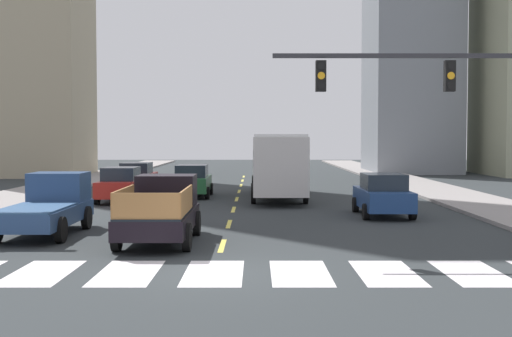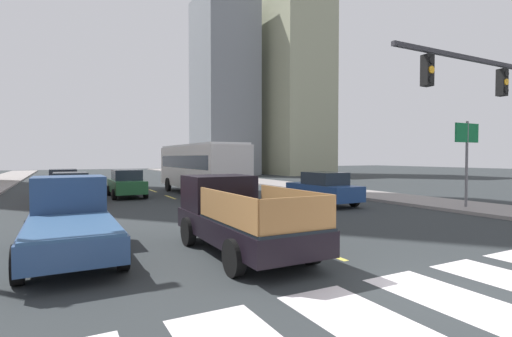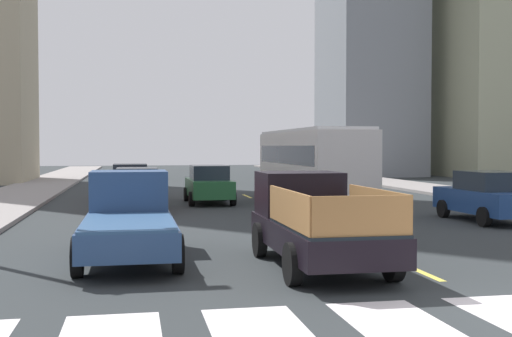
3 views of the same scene
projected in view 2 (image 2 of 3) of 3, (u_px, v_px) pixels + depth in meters
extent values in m
plane|color=#2B3032|center=(456.00, 301.00, 6.51)|extent=(160.00, 160.00, 0.00)
cube|color=gray|center=(327.00, 190.00, 27.80)|extent=(3.86, 110.00, 0.15)
cube|color=silver|center=(370.00, 325.00, 5.57)|extent=(1.37, 3.11, 0.01)
cube|color=silver|center=(456.00, 300.00, 6.51)|extent=(1.37, 3.11, 0.01)
cube|color=#DFCB4B|center=(316.00, 250.00, 10.05)|extent=(0.16, 2.40, 0.01)
cube|color=#DFCB4B|center=(238.00, 222.00, 14.47)|extent=(0.16, 2.40, 0.01)
cube|color=#DFCB4B|center=(196.00, 206.00, 18.89)|extent=(0.16, 2.40, 0.01)
cube|color=#DFCB4B|center=(170.00, 197.00, 23.32)|extent=(0.16, 2.40, 0.01)
cube|color=#DFCB4B|center=(153.00, 191.00, 27.74)|extent=(0.16, 2.40, 0.01)
cube|color=#DFCB4B|center=(140.00, 186.00, 32.16)|extent=(0.16, 2.40, 0.01)
cube|color=#DFCB4B|center=(130.00, 183.00, 36.58)|extent=(0.16, 2.40, 0.01)
cube|color=#DFCB4B|center=(123.00, 180.00, 41.01)|extent=(0.16, 2.40, 0.01)
cube|color=black|center=(243.00, 228.00, 9.63)|extent=(1.96, 5.20, 0.56)
cube|color=black|center=(218.00, 192.00, 11.11)|extent=(1.84, 1.60, 1.00)
cube|color=#19232D|center=(213.00, 185.00, 11.49)|extent=(1.72, 0.08, 0.56)
cube|color=black|center=(261.00, 221.00, 8.78)|extent=(1.84, 3.30, 0.06)
cylinder|color=black|center=(188.00, 231.00, 10.56)|extent=(0.22, 0.80, 0.80)
cylinder|color=black|center=(250.00, 226.00, 11.47)|extent=(0.22, 0.80, 0.80)
cylinder|color=black|center=(234.00, 258.00, 7.80)|extent=(0.22, 0.80, 0.80)
cylinder|color=black|center=(310.00, 247.00, 8.71)|extent=(0.22, 0.80, 0.80)
cube|color=olive|center=(226.00, 208.00, 8.34)|extent=(0.06, 3.17, 0.70)
cube|color=olive|center=(293.00, 203.00, 9.18)|extent=(0.06, 3.17, 0.70)
cube|color=olive|center=(299.00, 215.00, 7.36)|extent=(1.80, 0.06, 0.70)
cube|color=navy|center=(71.00, 232.00, 9.13)|extent=(1.96, 5.20, 0.56)
cube|color=navy|center=(69.00, 194.00, 10.61)|extent=(1.84, 1.60, 1.00)
cube|color=#19232D|center=(69.00, 186.00, 11.00)|extent=(1.72, 0.08, 0.56)
cube|color=navy|center=(72.00, 225.00, 8.28)|extent=(1.84, 3.30, 0.06)
cylinder|color=black|center=(29.00, 235.00, 10.07)|extent=(0.22, 0.80, 0.80)
cylinder|color=black|center=(107.00, 229.00, 10.98)|extent=(0.22, 0.80, 0.80)
cylinder|color=black|center=(18.00, 264.00, 7.31)|extent=(0.22, 0.80, 0.80)
cylinder|color=black|center=(123.00, 253.00, 8.22)|extent=(0.22, 0.80, 0.80)
cube|color=silver|center=(200.00, 167.00, 24.73)|extent=(2.50, 10.80, 2.70)
cube|color=#19232D|center=(200.00, 162.00, 24.72)|extent=(2.52, 9.94, 0.80)
cube|color=silver|center=(200.00, 146.00, 24.68)|extent=(2.40, 10.37, 0.12)
cylinder|color=black|center=(168.00, 185.00, 27.15)|extent=(0.22, 1.00, 1.00)
cylinder|color=black|center=(201.00, 184.00, 28.31)|extent=(0.22, 1.00, 1.00)
cylinder|color=black|center=(196.00, 192.00, 21.56)|extent=(0.22, 1.00, 1.00)
cylinder|color=black|center=(235.00, 190.00, 22.72)|extent=(0.22, 1.00, 1.00)
cube|color=#215A30|center=(126.00, 186.00, 23.37)|extent=(1.80, 4.40, 0.76)
cube|color=#1E2833|center=(127.00, 175.00, 23.22)|extent=(1.58, 2.11, 0.64)
cylinder|color=black|center=(109.00, 191.00, 24.17)|extent=(0.22, 0.64, 0.64)
cylinder|color=black|center=(137.00, 190.00, 25.01)|extent=(0.22, 0.64, 0.64)
cylinder|color=black|center=(114.00, 195.00, 21.76)|extent=(0.22, 0.64, 0.64)
cylinder|color=black|center=(146.00, 193.00, 22.60)|extent=(0.22, 0.64, 0.64)
cube|color=red|center=(71.00, 192.00, 19.34)|extent=(1.80, 4.40, 0.76)
cube|color=#1E2833|center=(70.00, 179.00, 19.19)|extent=(1.58, 2.11, 0.64)
cylinder|color=black|center=(51.00, 198.00, 20.14)|extent=(0.22, 0.64, 0.64)
cylinder|color=black|center=(88.00, 196.00, 20.98)|extent=(0.22, 0.64, 0.64)
cylinder|color=black|center=(50.00, 203.00, 17.73)|extent=(0.22, 0.64, 0.64)
cylinder|color=black|center=(92.00, 201.00, 18.57)|extent=(0.22, 0.64, 0.64)
cube|color=red|center=(63.00, 185.00, 24.51)|extent=(1.80, 4.40, 0.76)
cube|color=#1E2833|center=(63.00, 174.00, 24.36)|extent=(1.58, 2.11, 0.64)
cylinder|color=black|center=(48.00, 189.00, 25.31)|extent=(0.22, 0.64, 0.64)
cylinder|color=black|center=(78.00, 188.00, 26.15)|extent=(0.22, 0.64, 0.64)
cylinder|color=black|center=(47.00, 193.00, 22.90)|extent=(0.22, 0.64, 0.64)
cylinder|color=black|center=(79.00, 191.00, 23.74)|extent=(0.22, 0.64, 0.64)
cube|color=navy|center=(323.00, 191.00, 19.58)|extent=(1.80, 4.40, 0.76)
cube|color=#1E2833|center=(325.00, 178.00, 19.42)|extent=(1.58, 2.11, 0.64)
cylinder|color=black|center=(294.00, 197.00, 20.37)|extent=(0.22, 0.64, 0.64)
cylinder|color=black|center=(321.00, 196.00, 21.21)|extent=(0.22, 0.64, 0.64)
cylinder|color=black|center=(326.00, 202.00, 17.96)|extent=(0.22, 0.64, 0.64)
cylinder|color=black|center=(354.00, 200.00, 18.80)|extent=(0.22, 0.64, 0.64)
cube|color=#2D2D33|center=(494.00, 63.00, 11.51)|extent=(8.77, 0.12, 0.12)
cube|color=black|center=(502.00, 83.00, 11.73)|extent=(0.28, 0.24, 0.84)
cylinder|color=black|center=(507.00, 73.00, 11.60)|extent=(0.20, 0.04, 0.20)
cylinder|color=orange|center=(506.00, 82.00, 11.61)|extent=(0.20, 0.04, 0.20)
cylinder|color=black|center=(506.00, 90.00, 11.62)|extent=(0.20, 0.04, 0.20)
cube|color=black|center=(427.00, 71.00, 10.09)|extent=(0.28, 0.24, 0.84)
cylinder|color=black|center=(432.00, 60.00, 9.97)|extent=(0.20, 0.04, 0.20)
cylinder|color=orange|center=(431.00, 70.00, 9.98)|extent=(0.20, 0.04, 0.20)
cylinder|color=black|center=(431.00, 79.00, 9.99)|extent=(0.20, 0.04, 0.20)
cylinder|color=slate|center=(467.00, 166.00, 17.65)|extent=(0.12, 0.12, 4.20)
cube|color=#0E6835|center=(467.00, 133.00, 17.57)|extent=(1.70, 0.06, 0.90)
cube|color=gray|center=(224.00, 87.00, 53.74)|extent=(7.46, 9.21, 25.36)
cube|color=#9FA282|center=(295.00, 68.00, 54.21)|extent=(8.02, 9.76, 31.01)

